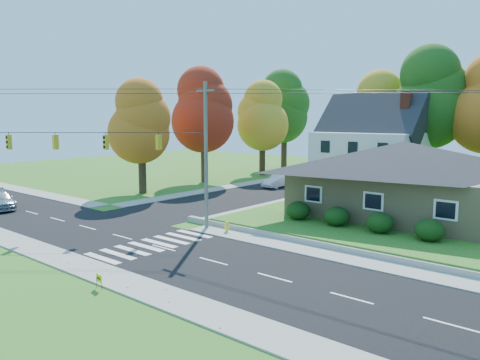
# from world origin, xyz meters

# --- Properties ---
(ground) EXTENTS (120.00, 120.00, 0.00)m
(ground) POSITION_xyz_m (0.00, 0.00, 0.00)
(ground) COLOR #3D7923
(road_main) EXTENTS (90.00, 8.00, 0.02)m
(road_main) POSITION_xyz_m (0.00, 0.00, 0.01)
(road_main) COLOR black
(road_main) RESTS_ON ground
(road_cross) EXTENTS (8.00, 44.00, 0.02)m
(road_cross) POSITION_xyz_m (-8.00, 26.00, 0.01)
(road_cross) COLOR black
(road_cross) RESTS_ON ground
(sidewalk_north) EXTENTS (90.00, 2.00, 0.08)m
(sidewalk_north) POSITION_xyz_m (0.00, 5.00, 0.04)
(sidewalk_north) COLOR #9C9A90
(sidewalk_north) RESTS_ON ground
(sidewalk_south) EXTENTS (90.00, 2.00, 0.08)m
(sidewalk_south) POSITION_xyz_m (0.00, -5.00, 0.04)
(sidewalk_south) COLOR #9C9A90
(sidewalk_south) RESTS_ON ground
(ranch_house) EXTENTS (14.60, 10.60, 5.40)m
(ranch_house) POSITION_xyz_m (8.00, 16.00, 3.27)
(ranch_house) COLOR tan
(ranch_house) RESTS_ON lawn
(colonial_house) EXTENTS (10.40, 8.40, 9.60)m
(colonial_house) POSITION_xyz_m (0.04, 28.00, 4.58)
(colonial_house) COLOR silver
(colonial_house) RESTS_ON lawn
(hedge_row) EXTENTS (10.70, 1.70, 1.27)m
(hedge_row) POSITION_xyz_m (7.50, 9.80, 1.14)
(hedge_row) COLOR #163A10
(hedge_row) RESTS_ON lawn
(traffic_infrastructure) EXTENTS (38.10, 10.66, 10.00)m
(traffic_infrastructure) POSITION_xyz_m (-0.15, 1.35, 5.15)
(traffic_infrastructure) COLOR #666059
(traffic_infrastructure) RESTS_ON ground
(tree_lot_0) EXTENTS (6.72, 6.72, 12.51)m
(tree_lot_0) POSITION_xyz_m (-2.00, 34.00, 8.31)
(tree_lot_0) COLOR #3F2A19
(tree_lot_0) RESTS_ON lawn
(tree_lot_1) EXTENTS (7.84, 7.84, 14.60)m
(tree_lot_1) POSITION_xyz_m (4.00, 33.00, 9.61)
(tree_lot_1) COLOR #3F2A19
(tree_lot_1) RESTS_ON lawn
(tree_west_0) EXTENTS (6.16, 6.16, 11.47)m
(tree_west_0) POSITION_xyz_m (-17.00, 12.00, 7.15)
(tree_west_0) COLOR #3F2A19
(tree_west_0) RESTS_ON ground
(tree_west_1) EXTENTS (7.28, 7.28, 13.56)m
(tree_west_1) POSITION_xyz_m (-18.00, 22.00, 8.46)
(tree_west_1) COLOR #3F2A19
(tree_west_1) RESTS_ON ground
(tree_west_2) EXTENTS (6.72, 6.72, 12.51)m
(tree_west_2) POSITION_xyz_m (-17.00, 32.00, 7.81)
(tree_west_2) COLOR #3F2A19
(tree_west_2) RESTS_ON ground
(tree_west_3) EXTENTS (7.84, 7.84, 14.60)m
(tree_west_3) POSITION_xyz_m (-19.00, 40.00, 9.11)
(tree_west_3) COLOR #3F2A19
(tree_west_3) RESTS_ON ground
(white_car) EXTENTS (1.78, 4.40, 1.42)m
(white_car) POSITION_xyz_m (-8.69, 24.06, 0.73)
(white_car) COLOR silver
(white_car) RESTS_ON road_cross
(fire_hydrant) EXTENTS (0.44, 0.34, 0.77)m
(fire_hydrant) POSITION_xyz_m (0.38, 5.16, 0.37)
(fire_hydrant) COLOR #FFF719
(fire_hydrant) RESTS_ON ground
(yard_sign) EXTENTS (0.54, 0.13, 0.68)m
(yard_sign) POSITION_xyz_m (2.82, -6.20, 0.48)
(yard_sign) COLOR black
(yard_sign) RESTS_ON ground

